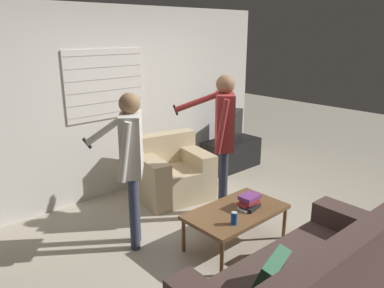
{
  "coord_description": "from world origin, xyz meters",
  "views": [
    {
      "loc": [
        -2.7,
        -2.43,
        2.22
      ],
      "look_at": [
        -0.01,
        0.56,
        1.0
      ],
      "focal_mm": 35.0,
      "sensor_mm": 36.0,
      "label": 1
    }
  ],
  "objects": [
    {
      "name": "couch_blue",
      "position": [
        -0.42,
        -1.2,
        0.31
      ],
      "size": [
        2.05,
        0.86,
        0.83
      ],
      "rotation": [
        0.0,
        0.0,
        -0.02
      ],
      "color": "#4C3833",
      "rests_on": "ground_plane"
    },
    {
      "name": "wall_back",
      "position": [
        -0.01,
        2.03,
        1.28
      ],
      "size": [
        5.2,
        0.08,
        2.55
      ],
      "color": "silver",
      "rests_on": "ground_plane"
    },
    {
      "name": "ground_plane",
      "position": [
        0.0,
        0.0,
        0.0
      ],
      "size": [
        16.0,
        16.0,
        0.0
      ],
      "primitive_type": "plane",
      "color": "#B2A893"
    },
    {
      "name": "tv",
      "position": [
        1.77,
        1.56,
        0.72
      ],
      "size": [
        0.63,
        0.44,
        0.49
      ],
      "rotation": [
        0.0,
        0.0,
        3.59
      ],
      "color": "black",
      "rests_on": "tv_stand"
    },
    {
      "name": "person_left_standing",
      "position": [
        -0.77,
        0.63,
        1.05
      ],
      "size": [
        0.5,
        0.77,
        1.65
      ],
      "rotation": [
        0.0,
        0.0,
        0.92
      ],
      "color": "#33384C",
      "rests_on": "ground_plane"
    },
    {
      "name": "soda_can",
      "position": [
        -0.21,
        -0.27,
        0.47
      ],
      "size": [
        0.07,
        0.07,
        0.13
      ],
      "color": "#194C9E",
      "rests_on": "coffee_table"
    },
    {
      "name": "armchair_beige",
      "position": [
        0.33,
        1.34,
        0.33
      ],
      "size": [
        1.06,
        0.95,
        0.84
      ],
      "rotation": [
        0.0,
        0.0,
        2.95
      ],
      "color": "#C6B289",
      "rests_on": "ground_plane"
    },
    {
      "name": "spare_remote",
      "position": [
        0.06,
        -0.16,
        0.42
      ],
      "size": [
        0.04,
        0.13,
        0.02
      ],
      "rotation": [
        0.0,
        0.0,
        -0.01
      ],
      "color": "white",
      "rests_on": "coffee_table"
    },
    {
      "name": "book_stack",
      "position": [
        0.17,
        -0.15,
        0.48
      ],
      "size": [
        0.25,
        0.19,
        0.14
      ],
      "color": "black",
      "rests_on": "coffee_table"
    },
    {
      "name": "person_right_standing",
      "position": [
        0.43,
        0.49,
        1.11
      ],
      "size": [
        0.53,
        0.84,
        1.74
      ],
      "rotation": [
        0.0,
        0.0,
        0.83
      ],
      "color": "#33384C",
      "rests_on": "ground_plane"
    },
    {
      "name": "coffee_table",
      "position": [
        0.03,
        -0.09,
        0.37
      ],
      "size": [
        1.08,
        0.63,
        0.41
      ],
      "color": "brown",
      "rests_on": "ground_plane"
    },
    {
      "name": "tv_stand",
      "position": [
        1.77,
        1.56,
        0.24
      ],
      "size": [
        0.98,
        0.5,
        0.48
      ],
      "color": "black",
      "rests_on": "ground_plane"
    }
  ]
}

